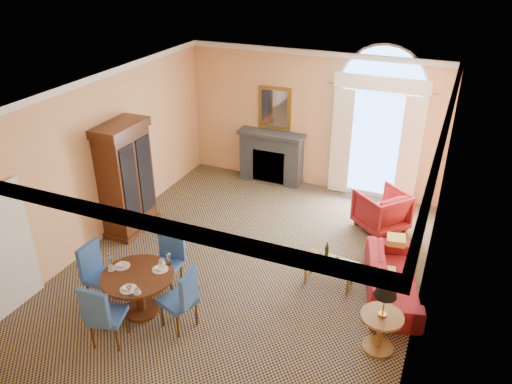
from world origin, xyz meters
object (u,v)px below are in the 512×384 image
at_px(armchair, 381,210).
at_px(coffee_table, 329,263).
at_px(armoire, 126,180).
at_px(side_table, 383,310).
at_px(dining_table, 138,285).
at_px(sofa, 392,277).

xyz_separation_m(armchair, coffee_table, (-0.47, -2.21, -0.00)).
xyz_separation_m(armoire, side_table, (5.32, -1.42, -0.38)).
xyz_separation_m(coffee_table, side_table, (1.09, -1.21, 0.31)).
distance_m(dining_table, sofa, 4.14).
bearing_deg(dining_table, sofa, 29.89).
distance_m(dining_table, side_table, 3.70).
bearing_deg(armoire, coffee_table, -2.77).
distance_m(armoire, coffee_table, 4.29).
bearing_deg(armoire, dining_table, -51.15).
height_order(armoire, side_table, armoire).
distance_m(sofa, armchair, 2.11).
xyz_separation_m(armoire, sofa, (5.27, -0.03, -0.79)).
height_order(armchair, coffee_table, armchair).
xyz_separation_m(armoire, coffee_table, (4.23, -0.20, -0.68)).
relative_size(armoire, side_table, 1.96).
bearing_deg(armchair, coffee_table, 28.43).
height_order(dining_table, sofa, dining_table).
relative_size(coffee_table, side_table, 0.80).
xyz_separation_m(sofa, side_table, (0.05, -1.39, 0.42)).
distance_m(armchair, side_table, 3.49).
bearing_deg(coffee_table, side_table, -39.86).
relative_size(armoire, sofa, 1.10).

